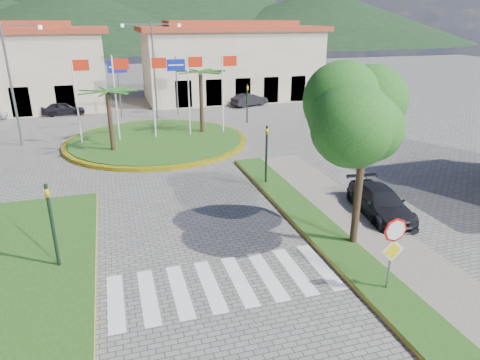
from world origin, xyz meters
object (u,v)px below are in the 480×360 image
object	(u,v)px
roundabout_island	(157,140)
car_side_right	(380,203)
car_dark_b	(249,100)
car_dark_a	(64,108)
deciduous_tree	(366,113)
stop_sign	(393,243)

from	to	relation	value
roundabout_island	car_side_right	bearing A→B (deg)	-61.89
roundabout_island	car_dark_b	bearing A→B (deg)	46.23
roundabout_island	car_dark_b	world-z (taller)	roundabout_island
car_dark_a	deciduous_tree	bearing A→B (deg)	-158.87
car_dark_b	roundabout_island	bearing A→B (deg)	116.40
stop_sign	deciduous_tree	distance (m)	4.59
car_dark_b	car_dark_a	bearing A→B (deg)	67.18
car_side_right	roundabout_island	bearing A→B (deg)	125.74
roundabout_island	car_side_right	distance (m)	17.01
roundabout_island	car_dark_a	bearing A→B (deg)	120.41
car_dark_a	car_side_right	distance (m)	30.76
stop_sign	car_dark_a	bearing A→B (deg)	110.39
roundabout_island	car_dark_a	size ratio (longest dim) A/B	3.40
car_dark_a	roundabout_island	bearing A→B (deg)	-151.81
car_dark_b	car_side_right	bearing A→B (deg)	154.72
car_dark_a	car_side_right	size ratio (longest dim) A/B	0.86
stop_sign	car_dark_b	xyz separation A→B (m)	(5.60, 30.99, -1.16)
stop_sign	car_dark_b	size ratio (longest dim) A/B	0.69
car_dark_a	car_dark_b	xyz separation A→B (m)	(17.46, -0.92, -0.01)
car_dark_a	car_dark_b	bearing A→B (deg)	-95.22
stop_sign	car_dark_a	distance (m)	34.05
deciduous_tree	car_dark_a	size ratio (longest dim) A/B	1.82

